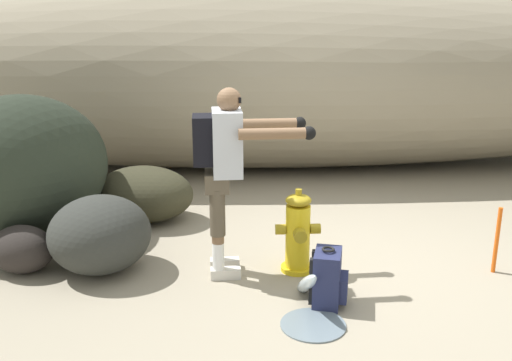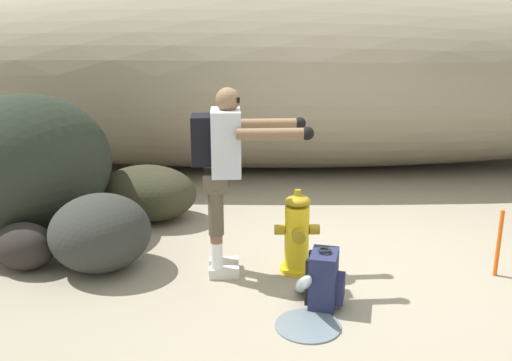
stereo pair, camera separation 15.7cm
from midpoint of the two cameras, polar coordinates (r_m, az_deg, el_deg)
name	(u,v)px [view 1 (the left image)]	position (r m, az deg, el deg)	size (l,w,h in m)	color
ground_plane	(324,263)	(5.24, 6.06, -8.41)	(56.00, 56.00, 0.04)	gray
dirt_embankment	(285,78)	(8.41, 2.41, 10.39)	(15.65, 3.20, 2.62)	gray
fire_hydrant	(298,234)	(4.91, 3.36, -5.46)	(0.39, 0.34, 0.75)	gold
hydrant_water_jet	(308,293)	(4.44, 4.24, -11.39)	(0.48, 1.05, 0.60)	silver
utility_worker	(226,160)	(4.65, -4.02, 2.12)	(0.99, 0.56, 1.62)	beige
spare_backpack	(328,279)	(4.42, 6.32, -9.91)	(0.33, 0.34, 0.47)	#23284C
boulder_large	(22,169)	(6.02, -23.47, 1.11)	(1.76, 1.42, 1.46)	#242C21
boulder_mid	(100,234)	(5.11, -16.47, -5.29)	(0.89, 0.86, 0.68)	#2F312D
boulder_small	(144,194)	(6.27, -12.07, -1.35)	(1.10, 0.85, 0.61)	#313020
boulder_outlier	(22,249)	(5.37, -23.52, -6.44)	(0.57, 0.45, 0.42)	#282421
survey_stake	(497,240)	(5.29, 22.55, -5.65)	(0.04, 0.04, 0.60)	#E55914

